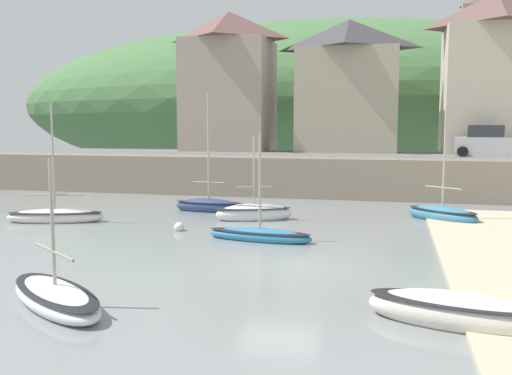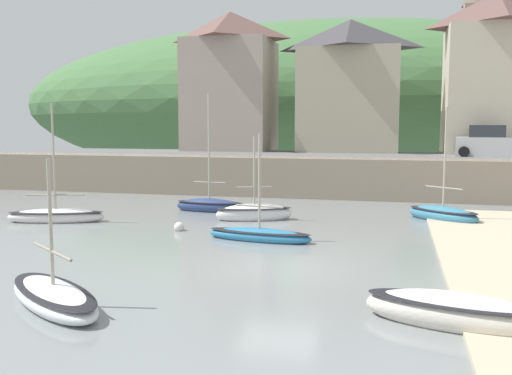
% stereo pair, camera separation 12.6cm
% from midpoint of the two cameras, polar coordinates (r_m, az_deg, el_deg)
% --- Properties ---
extents(quay_seawall, '(48.00, 9.40, 2.40)m').
position_cam_midpoint_polar(quay_seawall, '(35.08, 7.78, 1.31)').
color(quay_seawall, gray).
rests_on(quay_seawall, ground).
extents(hillside_backdrop, '(80.00, 44.00, 19.56)m').
position_cam_midpoint_polar(hillside_backdrop, '(73.01, 6.78, 8.28)').
color(hillside_backdrop, '#477141').
rests_on(hillside_backdrop, ground).
extents(waterfront_building_left, '(6.68, 5.87, 10.46)m').
position_cam_midpoint_polar(waterfront_building_left, '(44.35, -2.81, 10.65)').
color(waterfront_building_left, '#A29384').
rests_on(waterfront_building_left, ground).
extents(waterfront_building_centre, '(7.42, 5.65, 9.51)m').
position_cam_midpoint_polar(waterfront_building_centre, '(42.69, 9.13, 10.10)').
color(waterfront_building_centre, '#A59E85').
rests_on(waterfront_building_centre, ground).
extents(waterfront_building_right, '(6.80, 6.18, 10.94)m').
position_cam_midpoint_polar(waterfront_building_right, '(43.11, 22.58, 10.62)').
color(waterfront_building_right, beige).
rests_on(waterfront_building_right, ground).
extents(church_with_spire, '(3.00, 3.00, 14.81)m').
position_cam_midpoint_polar(church_with_spire, '(47.19, 21.34, 12.78)').
color(church_with_spire, gray).
rests_on(church_with_spire, ground).
extents(dinghy_open_wooden, '(3.71, 2.30, 4.09)m').
position_cam_midpoint_polar(dinghy_open_wooden, '(26.44, -0.34, -2.59)').
color(dinghy_open_wooden, white).
rests_on(dinghy_open_wooden, ground).
extents(sailboat_nearest_shore, '(3.66, 3.31, 5.40)m').
position_cam_midpoint_polar(sailboat_nearest_shore, '(27.74, 18.02, -2.54)').
color(sailboat_nearest_shore, teal).
rests_on(sailboat_nearest_shore, ground).
extents(motorboat_with_cabin, '(4.28, 2.19, 0.97)m').
position_cam_midpoint_polar(motorboat_with_cabin, '(13.68, 19.43, -11.70)').
color(motorboat_with_cabin, silver).
rests_on(motorboat_with_cabin, ground).
extents(fishing_boat_green, '(4.27, 1.62, 4.22)m').
position_cam_midpoint_polar(fishing_boat_green, '(21.88, 0.21, -4.75)').
color(fishing_boat_green, teal).
rests_on(fishing_boat_green, ground).
extents(rowboat_small_beached, '(4.53, 2.34, 5.53)m').
position_cam_midpoint_polar(rowboat_small_beached, '(27.50, -19.56, -2.71)').
color(rowboat_small_beached, white).
rests_on(rowboat_small_beached, ground).
extents(sailboat_far_left, '(4.27, 3.66, 3.79)m').
position_cam_midpoint_polar(sailboat_far_left, '(15.06, -19.67, -10.27)').
color(sailboat_far_left, white).
rests_on(sailboat_far_left, ground).
extents(sailboat_tall_mast, '(3.67, 1.37, 6.15)m').
position_cam_midpoint_polar(sailboat_tall_mast, '(29.16, -4.86, -1.79)').
color(sailboat_tall_mast, navy).
rests_on(sailboat_tall_mast, ground).
extents(parked_car_near_slipway, '(4.27, 2.16, 1.95)m').
position_cam_midpoint_polar(parked_car_near_slipway, '(38.42, 22.14, 4.10)').
color(parked_car_near_slipway, '#B7B8BB').
rests_on(parked_car_near_slipway, ground).
extents(mooring_buoy, '(0.44, 0.44, 0.44)m').
position_cam_midpoint_polar(mooring_buoy, '(24.07, -7.85, -3.98)').
color(mooring_buoy, silver).
rests_on(mooring_buoy, ground).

